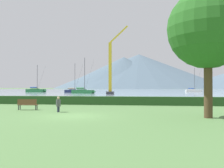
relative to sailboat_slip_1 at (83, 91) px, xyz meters
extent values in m
plane|color=#517A42|center=(14.91, -59.54, -0.69)|extent=(1000.00, 1000.00, 0.00)
cube|color=#8499A8|center=(14.91, 77.46, -0.69)|extent=(320.00, 246.00, 0.00)
cube|color=#284C23|center=(14.91, -48.54, -0.22)|extent=(80.00, 1.20, 0.94)
cube|color=#236B38|center=(-0.11, 0.02, -0.13)|extent=(7.34, 3.61, 1.10)
cone|color=#236B38|center=(3.84, -0.69, -0.13)|extent=(1.35, 1.14, 0.94)
cube|color=#206032|center=(-0.50, 0.09, 0.27)|extent=(2.87, 2.12, 0.70)
cylinder|color=#333338|center=(0.48, -0.09, 5.38)|extent=(0.14, 0.14, 10.92)
cylinder|color=#333338|center=(-1.07, 0.19, 1.02)|extent=(3.13, 0.68, 0.12)
cylinder|color=#2D7542|center=(-1.07, 0.19, 1.02)|extent=(2.72, 0.91, 0.44)
cylinder|color=#333338|center=(2.11, -0.38, 5.11)|extent=(3.29, 0.62, 10.39)
cube|color=white|center=(39.76, 29.76, -0.21)|extent=(6.16, 2.27, 0.96)
cone|color=white|center=(43.24, 29.87, -0.21)|extent=(1.07, 0.85, 0.81)
cube|color=silver|center=(39.41, 29.75, 0.14)|extent=(2.31, 1.53, 0.61)
cylinder|color=#333338|center=(40.28, 29.78, 4.65)|extent=(0.12, 0.12, 9.62)
cylinder|color=#333338|center=(38.91, 29.73, 0.80)|extent=(2.75, 0.19, 0.10)
cylinder|color=#2847A3|center=(38.91, 29.73, 0.80)|extent=(2.34, 0.45, 0.38)
cylinder|color=#333338|center=(41.71, 29.82, 4.41)|extent=(2.90, 0.11, 9.15)
cube|color=navy|center=(-6.99, 12.25, -0.18)|extent=(6.50, 2.47, 1.01)
cone|color=navy|center=(-3.33, 12.40, -0.18)|extent=(1.13, 0.90, 0.86)
cube|color=#1B2449|center=(-7.36, 12.24, 0.19)|extent=(2.44, 1.64, 0.64)
cylinder|color=#333338|center=(-6.44, 12.27, 5.11)|extent=(0.13, 0.13, 10.48)
cylinder|color=#333338|center=(-7.88, 12.21, 0.87)|extent=(2.89, 0.23, 0.11)
cylinder|color=tan|center=(-7.88, 12.21, 0.87)|extent=(2.47, 0.51, 0.40)
cylinder|color=#333338|center=(-4.93, 12.34, 4.84)|extent=(3.05, 0.16, 9.97)
cube|color=#236B38|center=(-24.13, 16.83, -0.07)|extent=(8.07, 3.74, 1.22)
cone|color=#236B38|center=(-19.73, 16.20, -0.07)|extent=(1.47, 1.22, 1.04)
cube|color=#206032|center=(-24.57, 16.89, 0.37)|extent=(3.12, 2.26, 0.78)
cylinder|color=#333338|center=(-23.47, 16.74, 5.10)|extent=(0.16, 0.16, 10.24)
cylinder|color=#333338|center=(-25.20, 16.99, 1.20)|extent=(3.48, 0.63, 0.13)
cylinder|color=#2847A3|center=(-25.20, 16.99, 1.20)|extent=(3.01, 0.91, 0.49)
cylinder|color=#333338|center=(-21.66, 16.48, 4.84)|extent=(3.66, 0.56, 9.74)
cube|color=brown|center=(9.64, -55.75, -0.24)|extent=(1.72, 0.61, 0.06)
cube|color=brown|center=(9.66, -55.93, 0.04)|extent=(1.69, 0.29, 0.45)
cylinder|color=#333338|center=(10.39, -55.51, -0.46)|extent=(0.08, 0.08, 0.45)
cylinder|color=#333338|center=(8.86, -55.66, -0.46)|extent=(0.08, 0.08, 0.45)
cylinder|color=#333338|center=(10.42, -55.84, -0.46)|extent=(0.08, 0.08, 0.45)
cylinder|color=#333338|center=(8.89, -55.99, -0.46)|extent=(0.08, 0.08, 0.45)
cylinder|color=#2D3347|center=(12.97, -57.25, -0.46)|extent=(0.14, 0.14, 0.45)
cylinder|color=#2D3347|center=(12.97, -57.07, -0.46)|extent=(0.14, 0.14, 0.45)
cylinder|color=#4C4C51|center=(12.97, -57.16, 0.04)|extent=(0.36, 0.36, 0.55)
cylinder|color=#4C4C51|center=(12.97, -57.40, 0.06)|extent=(0.09, 0.09, 0.49)
cylinder|color=#4C4C51|center=(12.97, -56.92, 0.06)|extent=(0.09, 0.09, 0.49)
sphere|color=tan|center=(12.97, -57.16, 0.45)|extent=(0.22, 0.22, 0.22)
cylinder|color=#4C3823|center=(23.95, -59.39, 1.31)|extent=(0.53, 0.53, 4.00)
sphere|color=#265F20|center=(23.95, -59.39, 5.15)|extent=(5.26, 5.26, 5.26)
sphere|color=#265F20|center=(24.74, -59.39, 6.72)|extent=(3.42, 3.42, 3.42)
cube|color=#333338|center=(10.07, -8.88, -0.29)|extent=(2.00, 2.00, 0.80)
cube|color=gold|center=(10.07, -8.88, 6.98)|extent=(0.80, 0.80, 13.73)
cube|color=gold|center=(12.51, -8.88, 16.09)|extent=(5.11, 0.36, 4.76)
cone|color=#4C6070|center=(-15.67, 318.30, 25.03)|extent=(212.16, 212.16, 51.43)
cone|color=#4C6070|center=(8.34, 346.12, 28.89)|extent=(290.42, 290.42, 59.15)
camera|label=1|loc=(19.92, -75.84, 1.30)|focal=38.86mm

